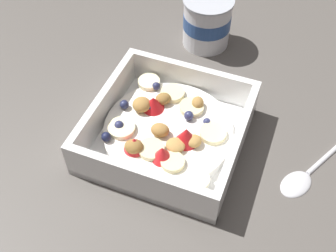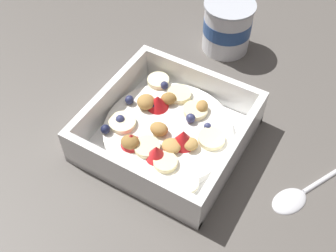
% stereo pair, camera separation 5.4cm
% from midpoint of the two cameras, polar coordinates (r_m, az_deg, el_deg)
% --- Properties ---
extents(ground_plane, '(2.40, 2.40, 0.00)m').
position_cam_midpoint_polar(ground_plane, '(0.56, 1.58, -2.75)').
color(ground_plane, '#56514C').
extents(fruit_bowl, '(0.20, 0.20, 0.06)m').
position_cam_midpoint_polar(fruit_bowl, '(0.55, 2.72, -0.90)').
color(fruit_bowl, white).
rests_on(fruit_bowl, ground).
extents(spoon, '(0.10, 0.16, 0.01)m').
position_cam_midpoint_polar(spoon, '(0.55, 21.19, -8.34)').
color(spoon, silver).
rests_on(spoon, ground).
extents(yogurt_cup, '(0.08, 0.08, 0.08)m').
position_cam_midpoint_polar(yogurt_cup, '(0.69, 10.47, 13.26)').
color(yogurt_cup, white).
rests_on(yogurt_cup, ground).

